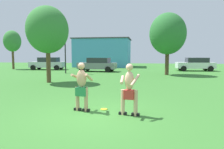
{
  "coord_description": "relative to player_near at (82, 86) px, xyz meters",
  "views": [
    {
      "loc": [
        1.6,
        -6.39,
        1.96
      ],
      "look_at": [
        0.29,
        1.95,
        1.15
      ],
      "focal_mm": 33.5,
      "sensor_mm": 36.0,
      "label": 1
    }
  ],
  "objects": [
    {
      "name": "outbuilding_behind_lot",
      "position": [
        -4.56,
        26.4,
        1.35
      ],
      "size": [
        8.79,
        6.33,
        4.47
      ],
      "color": "#4C9ED1",
      "rests_on": "ground_plane"
    },
    {
      "name": "car_silver_far_end",
      "position": [
        -10.19,
        18.36,
        -0.07
      ],
      "size": [
        4.43,
        2.31,
        1.58
      ],
      "color": "silver",
      "rests_on": "ground_plane"
    },
    {
      "name": "tree_left_field",
      "position": [
        -4.51,
        6.82,
        2.74
      ],
      "size": [
        2.87,
        2.87,
        5.27
      ],
      "color": "brown",
      "rests_on": "ground_plane"
    },
    {
      "name": "lamp_post",
      "position": [
        -5.97,
        13.69,
        2.23
      ],
      "size": [
        0.6,
        0.24,
        4.99
      ],
      "color": "black",
      "rests_on": "ground_plane"
    },
    {
      "name": "tree_behind_players",
      "position": [
        -15.26,
        18.66,
        2.79
      ],
      "size": [
        2.23,
        2.23,
        5.12
      ],
      "color": "brown",
      "rests_on": "ground_plane"
    },
    {
      "name": "player_in_red",
      "position": [
        1.66,
        -0.28,
        -0.02
      ],
      "size": [
        0.69,
        0.62,
        1.67
      ],
      "color": "black",
      "rests_on": "ground_plane"
    },
    {
      "name": "car_gray_near_post",
      "position": [
        -3.2,
        16.46,
        -0.07
      ],
      "size": [
        4.43,
        2.3,
        1.58
      ],
      "color": "slate",
      "rests_on": "ground_plane"
    },
    {
      "name": "player_near",
      "position": [
        0.0,
        0.0,
        0.0
      ],
      "size": [
        0.69,
        0.65,
        1.69
      ],
      "color": "black",
      "rests_on": "ground_plane"
    },
    {
      "name": "tree_right_field",
      "position": [
        4.24,
        13.74,
        3.01
      ],
      "size": [
        3.44,
        3.44,
        5.87
      ],
      "color": "#4C3823",
      "rests_on": "ground_plane"
    },
    {
      "name": "ground_plane",
      "position": [
        0.54,
        -0.49,
        -0.89
      ],
      "size": [
        80.0,
        80.0,
        0.0
      ],
      "primitive_type": "plane",
      "color": "#38752D"
    },
    {
      "name": "car_white_mid_lot",
      "position": [
        8.12,
        19.28,
        -0.07
      ],
      "size": [
        4.39,
        2.21,
        1.58
      ],
      "color": "white",
      "rests_on": "ground_plane"
    },
    {
      "name": "frisbee",
      "position": [
        0.72,
        0.29,
        -0.88
      ],
      "size": [
        0.25,
        0.25,
        0.03
      ],
      "primitive_type": "cylinder",
      "color": "yellow",
      "rests_on": "ground_plane"
    }
  ]
}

